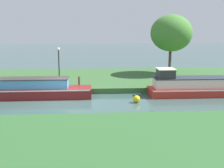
# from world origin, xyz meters

# --- Properties ---
(ground_plane) EXTENTS (120.00, 120.00, 0.00)m
(ground_plane) POSITION_xyz_m (0.00, 0.00, 0.00)
(ground_plane) COLOR #385652
(riverbank_far) EXTENTS (72.00, 10.00, 0.40)m
(riverbank_far) POSITION_xyz_m (0.00, 7.00, 0.20)
(riverbank_far) COLOR #355F30
(riverbank_far) RESTS_ON ground_plane
(riverbank_near) EXTENTS (72.00, 10.00, 0.40)m
(riverbank_near) POSITION_xyz_m (0.00, -9.00, 0.20)
(riverbank_near) COLOR #2F5D2D
(riverbank_near) RESTS_ON ground_plane
(maroon_barge) EXTENTS (9.95, 1.79, 2.00)m
(maroon_barge) POSITION_xyz_m (-3.34, 1.20, 0.63)
(maroon_barge) COLOR maroon
(maroon_barge) RESTS_ON ground_plane
(red_narrowboat) EXTENTS (7.52, 1.99, 1.97)m
(red_narrowboat) POSITION_xyz_m (9.23, 1.20, 0.63)
(red_narrowboat) COLOR red
(red_narrowboat) RESTS_ON ground_plane
(willow_tree_left) EXTENTS (3.87, 4.37, 5.56)m
(willow_tree_left) POSITION_xyz_m (9.20, 8.42, 4.23)
(willow_tree_left) COLOR #513832
(willow_tree_left) RESTS_ON riverbank_far
(lamp_post) EXTENTS (0.24, 0.24, 2.92)m
(lamp_post) POSITION_xyz_m (-0.77, 3.38, 2.24)
(lamp_post) COLOR #333338
(lamp_post) RESTS_ON riverbank_far
(mooring_post_near) EXTENTS (0.14, 0.14, 0.87)m
(mooring_post_near) POSITION_xyz_m (0.78, 2.30, 0.83)
(mooring_post_near) COLOR #523128
(mooring_post_near) RESTS_ON riverbank_far
(channel_buoy) EXTENTS (0.48, 0.48, 0.48)m
(channel_buoy) POSITION_xyz_m (4.63, -0.58, 0.24)
(channel_buoy) COLOR yellow
(channel_buoy) RESTS_ON ground_plane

